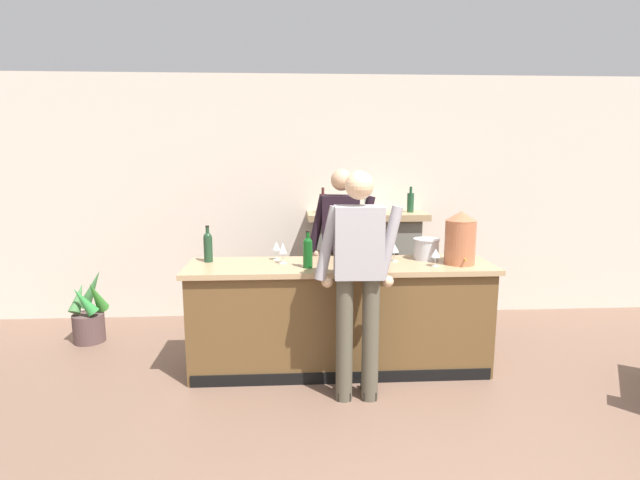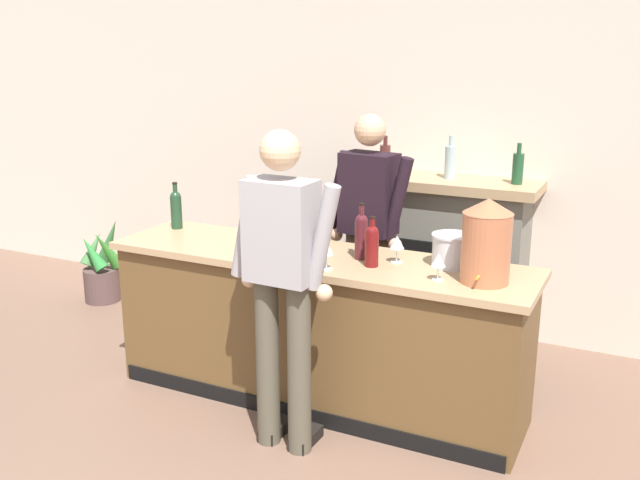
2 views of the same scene
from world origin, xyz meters
TOP-DOWN VIEW (x-y plane):
  - wall_back_panel at (0.00, 3.64)m, footprint 12.00×0.07m
  - bar_counter at (-0.25, 2.07)m, footprint 2.64×0.67m
  - fireplace_stone at (0.18, 3.37)m, footprint 1.32×0.52m
  - potted_plant_corner at (-2.72, 2.86)m, footprint 0.37×0.38m
  - person_customer at (-0.17, 1.50)m, footprint 0.66×0.31m
  - person_bartender at (-0.17, 2.70)m, footprint 0.65×0.34m
  - copper_dispenser at (0.78, 2.01)m, footprint 0.26×0.30m
  - ice_bucket_steel at (0.54, 2.21)m, footprint 0.24×0.24m
  - wine_bottle_rose_blush at (0.13, 2.01)m, footprint 0.08×0.08m
  - wine_bottle_riesling_slim at (-1.39, 2.22)m, footprint 0.08×0.08m
  - wine_bottle_chardonnay_pale at (0.02, 2.12)m, footprint 0.08×0.08m
  - wine_bottle_port_short at (-0.53, 1.94)m, footprint 0.08×0.08m
  - wine_glass_front_left at (0.24, 2.14)m, footprint 0.08×0.08m
  - wine_glass_mid_counter at (-0.74, 2.12)m, footprint 0.07×0.07m
  - wine_glass_by_dispenser at (-0.07, 1.84)m, footprint 0.08×0.08m
  - wine_glass_front_right at (0.55, 1.94)m, footprint 0.08×0.08m
  - wine_glass_back_row at (-0.80, 2.26)m, footprint 0.07×0.07m

SIDE VIEW (x-z plane):
  - potted_plant_corner at x=-2.72m, z-range -0.08..0.66m
  - bar_counter at x=-0.25m, z-range 0.00..0.96m
  - fireplace_stone at x=0.18m, z-range -0.14..1.41m
  - person_bartender at x=-0.17m, z-range 0.09..1.84m
  - person_customer at x=-0.17m, z-range 0.10..1.87m
  - ice_bucket_steel at x=0.54m, z-range 0.95..1.14m
  - wine_glass_front_right at x=0.55m, z-range 0.99..1.14m
  - wine_glass_front_left at x=0.24m, z-range 0.99..1.15m
  - wine_glass_back_row at x=-0.80m, z-range 0.99..1.16m
  - wine_glass_by_dispenser at x=-0.07m, z-range 0.99..1.17m
  - wine_glass_mid_counter at x=-0.74m, z-range 0.99..1.17m
  - wine_bottle_rose_blush at x=0.13m, z-range 0.94..1.23m
  - wine_bottle_port_short at x=-0.53m, z-range 0.94..1.25m
  - wine_bottle_riesling_slim at x=-1.39m, z-range 0.94..1.26m
  - wine_bottle_chardonnay_pale at x=0.02m, z-range 0.94..1.27m
  - copper_dispenser at x=0.78m, z-range 0.96..1.41m
  - wall_back_panel at x=0.00m, z-range 0.00..2.75m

